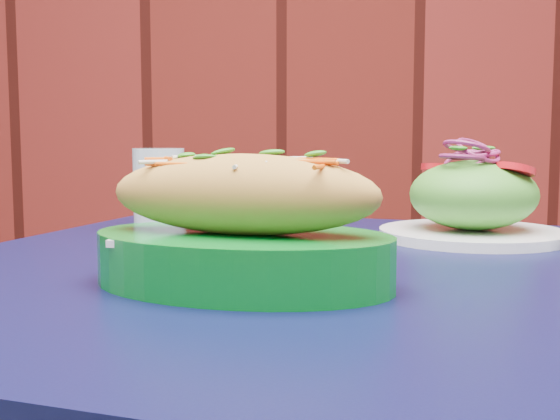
{
  "coord_description": "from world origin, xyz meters",
  "views": [
    {
      "loc": [
        0.47,
        0.91,
        0.88
      ],
      "look_at": [
        0.44,
        1.55,
        0.81
      ],
      "focal_mm": 45.0,
      "sensor_mm": 36.0,
      "label": 1
    }
  ],
  "objects": [
    {
      "name": "cafe_table",
      "position": [
        0.48,
        1.6,
        0.66
      ],
      "size": [
        0.99,
        0.99,
        0.75
      ],
      "rotation": [
        0.0,
        0.0,
        -0.29
      ],
      "color": "black",
      "rests_on": "ground"
    },
    {
      "name": "water_glass",
      "position": [
        0.27,
        1.84,
        0.81
      ],
      "size": [
        0.07,
        0.07,
        0.11
      ],
      "primitive_type": "cylinder",
      "color": "silver",
      "rests_on": "cafe_table"
    },
    {
      "name": "salad_plate",
      "position": [
        0.67,
        1.78,
        0.8
      ],
      "size": [
        0.23,
        0.23,
        0.12
      ],
      "rotation": [
        0.0,
        0.0,
        -0.32
      ],
      "color": "white",
      "rests_on": "cafe_table"
    },
    {
      "name": "banh_mi_basket",
      "position": [
        0.41,
        1.5,
        0.8
      ],
      "size": [
        0.3,
        0.24,
        0.12
      ],
      "rotation": [
        0.0,
        0.0,
        -0.28
      ],
      "color": "#056C1C",
      "rests_on": "cafe_table"
    }
  ]
}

